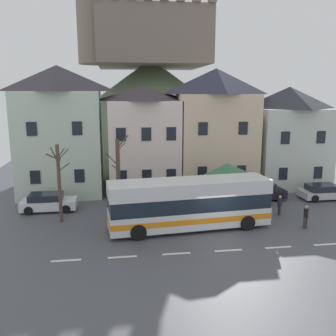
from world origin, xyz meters
The scene contains 16 objects.
ground_plane centered at (0.00, 0.00, -0.03)m, with size 40.00×60.00×0.07m.
townhouse_00 centered at (-10.94, 11.78, 5.54)m, with size 6.96×5.62×11.07m.
townhouse_01 centered at (-3.68, 12.02, 4.67)m, with size 6.21×6.11×9.35m.
townhouse_02 centered at (2.82, 11.58, 5.46)m, with size 6.98×5.22×10.92m.
townhouse_03 centered at (10.09, 12.11, 4.68)m, with size 6.65×6.28×9.36m.
hilltop_castle centered at (-1.13, 31.38, 7.40)m, with size 37.65×37.65×20.15m.
transit_bus centered at (-1.52, 1.58, 1.65)m, with size 10.76×3.48×3.28m.
bus_shelter centered at (2.15, 5.38, 2.97)m, with size 3.60×3.60×3.58m.
parked_car_00 centered at (5.66, 7.25, 0.70)m, with size 4.09×2.17×1.45m.
parked_car_01 centered at (-11.39, 6.78, 0.66)m, with size 4.07×1.96×1.34m.
parked_car_02 centered at (11.02, 6.73, 0.62)m, with size 3.96×2.02×1.25m.
pedestrian_00 centered at (6.08, 0.52, 0.80)m, with size 0.34×0.28×1.56m.
pedestrian_01 centered at (5.58, 3.38, 0.79)m, with size 0.34×0.37×1.46m.
public_bench centered at (3.39, 7.54, 0.47)m, with size 1.65×0.48×0.87m.
bare_tree_00 centered at (-6.07, 6.58, 2.78)m, with size 1.84×1.06×5.67m.
bare_tree_01 centered at (-10.07, 4.04, 2.95)m, with size 1.54×1.82×5.43m.
Camera 1 is at (-6.17, -20.96, 8.81)m, focal length 39.22 mm.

